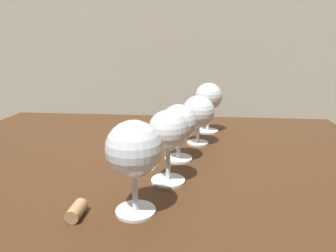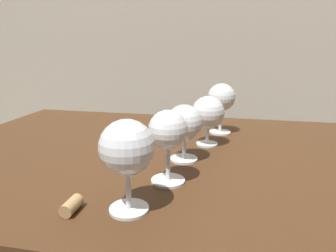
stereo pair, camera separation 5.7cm
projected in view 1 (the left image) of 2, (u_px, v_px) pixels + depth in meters
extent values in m
cube|color=#472B16|center=(150.00, 158.00, 0.77)|extent=(1.17, 0.81, 0.03)
cylinder|color=#472B16|center=(38.00, 204.00, 1.24)|extent=(0.06, 0.06, 0.67)
cylinder|color=#472B16|center=(304.00, 218.00, 1.14)|extent=(0.06, 0.06, 0.67)
cylinder|color=white|center=(136.00, 211.00, 0.49)|extent=(0.06, 0.06, 0.00)
cylinder|color=white|center=(135.00, 188.00, 0.48)|extent=(0.01, 0.01, 0.07)
sphere|color=white|center=(134.00, 148.00, 0.46)|extent=(0.09, 0.09, 0.09)
ellipsoid|color=#380711|center=(134.00, 150.00, 0.46)|extent=(0.08, 0.08, 0.03)
cylinder|color=white|center=(168.00, 181.00, 0.60)|extent=(0.07, 0.07, 0.00)
cylinder|color=white|center=(168.00, 161.00, 0.59)|extent=(0.01, 0.01, 0.08)
sphere|color=white|center=(168.00, 130.00, 0.57)|extent=(0.08, 0.08, 0.08)
ellipsoid|color=maroon|center=(168.00, 129.00, 0.57)|extent=(0.07, 0.07, 0.04)
cylinder|color=white|center=(178.00, 158.00, 0.71)|extent=(0.06, 0.06, 0.00)
cylinder|color=white|center=(179.00, 146.00, 0.71)|extent=(0.01, 0.01, 0.06)
sphere|color=white|center=(179.00, 122.00, 0.69)|extent=(0.08, 0.08, 0.08)
ellipsoid|color=#EACC66|center=(179.00, 122.00, 0.69)|extent=(0.07, 0.07, 0.04)
cylinder|color=white|center=(198.00, 143.00, 0.83)|extent=(0.06, 0.06, 0.00)
cylinder|color=white|center=(198.00, 132.00, 0.82)|extent=(0.01, 0.01, 0.06)
sphere|color=white|center=(198.00, 112.00, 0.80)|extent=(0.09, 0.09, 0.09)
ellipsoid|color=gold|center=(198.00, 113.00, 0.81)|extent=(0.08, 0.08, 0.03)
cylinder|color=white|center=(207.00, 131.00, 0.94)|extent=(0.06, 0.06, 0.00)
cylinder|color=white|center=(208.00, 118.00, 0.93)|extent=(0.01, 0.01, 0.08)
sphere|color=white|center=(209.00, 96.00, 0.91)|extent=(0.08, 0.08, 0.08)
ellipsoid|color=beige|center=(209.00, 98.00, 0.91)|extent=(0.07, 0.07, 0.03)
cylinder|color=tan|center=(76.00, 211.00, 0.47)|extent=(0.02, 0.04, 0.02)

